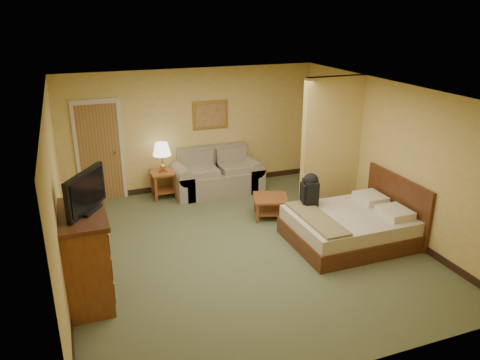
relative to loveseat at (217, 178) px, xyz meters
name	(u,v)px	position (x,y,z in m)	size (l,w,h in m)	color
floor	(243,248)	(-0.39, -2.58, -0.31)	(6.00, 6.00, 0.00)	#575D3C
ceiling	(243,91)	(-0.39, -2.58, 2.29)	(6.00, 6.00, 0.00)	white
back_wall	(193,130)	(-0.39, 0.42, 0.99)	(5.50, 0.02, 2.60)	#DBB75D
left_wall	(57,198)	(-3.14, -2.58, 0.99)	(0.02, 6.00, 2.60)	#DBB75D
right_wall	(388,156)	(2.36, -2.58, 0.99)	(0.02, 6.00, 2.60)	#DBB75D
partition	(331,146)	(1.76, -1.65, 0.99)	(1.20, 0.15, 2.60)	#DBB75D
door	(100,152)	(-2.34, 0.39, 0.72)	(0.94, 0.16, 2.10)	beige
baseboard	(195,184)	(-0.39, 0.41, -0.25)	(5.50, 0.02, 0.12)	black
loveseat	(217,178)	(0.00, 0.00, 0.00)	(1.88, 0.87, 0.95)	gray
side_table	(164,180)	(-1.15, 0.07, 0.07)	(0.52, 0.52, 0.57)	brown
table_lamp	(162,150)	(-1.15, 0.07, 0.72)	(0.37, 0.37, 0.61)	#B38441
coffee_table	(271,203)	(0.54, -1.61, -0.02)	(0.79, 0.79, 0.40)	brown
wall_picture	(210,115)	(0.00, 0.40, 1.29)	(0.78, 0.04, 0.61)	#B78E3F
dresser	(86,256)	(-2.87, -3.19, 0.34)	(0.64, 1.21, 1.30)	brown
tv	(86,193)	(-2.77, -3.19, 1.24)	(0.53, 0.78, 0.54)	black
bed	(352,226)	(1.43, -3.01, -0.02)	(1.96, 1.64, 1.06)	#472110
backpack	(311,188)	(0.93, -2.41, 0.51)	(0.29, 0.37, 0.57)	black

